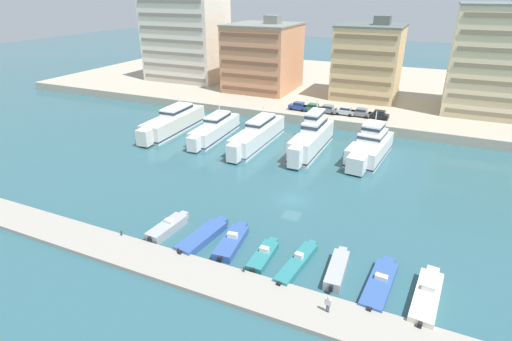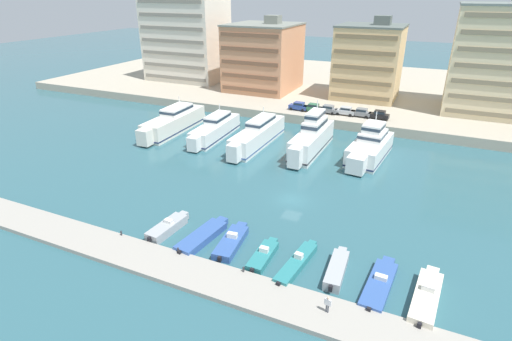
% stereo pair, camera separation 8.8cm
% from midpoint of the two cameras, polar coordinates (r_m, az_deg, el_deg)
% --- Properties ---
extents(ground_plane, '(400.00, 400.00, 0.00)m').
position_cam_midpoint_polar(ground_plane, '(54.94, 5.14, -4.18)').
color(ground_plane, '#2D5B66').
extents(quay_promenade, '(180.00, 70.00, 1.92)m').
position_cam_midpoint_polar(quay_promenade, '(116.78, 16.60, 10.98)').
color(quay_promenade, '#ADA38E').
rests_on(quay_promenade, ground).
extents(pier_dock, '(120.00, 4.70, 0.50)m').
position_cam_midpoint_polar(pier_dock, '(40.27, -4.46, -15.84)').
color(pier_dock, '#9E998E').
rests_on(pier_dock, ground).
extents(yacht_ivory_far_left, '(4.76, 19.97, 6.59)m').
position_cam_midpoint_polar(yacht_ivory_far_left, '(82.26, -11.76, 6.80)').
color(yacht_ivory_far_left, silver).
rests_on(yacht_ivory_far_left, ground).
extents(yacht_white_left, '(4.30, 17.45, 6.14)m').
position_cam_midpoint_polar(yacht_white_left, '(77.44, -5.93, 5.91)').
color(yacht_white_left, white).
rests_on(yacht_white_left, ground).
extents(yacht_white_mid_left, '(3.81, 19.92, 6.57)m').
position_cam_midpoint_polar(yacht_white_mid_left, '(73.29, 0.18, 5.14)').
color(yacht_white_mid_left, white).
rests_on(yacht_white_mid_left, ground).
extents(yacht_white_center_left, '(3.87, 17.90, 8.83)m').
position_cam_midpoint_polar(yacht_white_center_left, '(70.61, 7.91, 4.66)').
color(yacht_white_center_left, white).
rests_on(yacht_white_center_left, ground).
extents(yacht_white_center, '(6.16, 16.41, 7.68)m').
position_cam_midpoint_polar(yacht_white_center, '(69.91, 15.88, 3.31)').
color(yacht_white_center, white).
rests_on(yacht_white_center, ground).
extents(motorboat_grey_far_left, '(2.25, 6.71, 1.49)m').
position_cam_midpoint_polar(motorboat_grey_far_left, '(48.85, -12.51, -7.91)').
color(motorboat_grey_far_left, '#9EA3A8').
rests_on(motorboat_grey_far_left, ground).
extents(motorboat_blue_left, '(3.02, 8.40, 0.88)m').
position_cam_midpoint_polar(motorboat_blue_left, '(46.76, -7.67, -9.29)').
color(motorboat_blue_left, '#33569E').
rests_on(motorboat_blue_left, ground).
extents(motorboat_blue_mid_left, '(2.78, 7.44, 1.42)m').
position_cam_midpoint_polar(motorboat_blue_mid_left, '(45.51, -3.53, -10.10)').
color(motorboat_blue_mid_left, '#33569E').
rests_on(motorboat_blue_mid_left, ground).
extents(motorboat_teal_center_left, '(1.82, 6.29, 1.29)m').
position_cam_midpoint_polar(motorboat_teal_center_left, '(43.46, 1.03, -12.02)').
color(motorboat_teal_center_left, teal).
rests_on(motorboat_teal_center_left, ground).
extents(motorboat_teal_center, '(2.37, 8.44, 1.37)m').
position_cam_midpoint_polar(motorboat_teal_center, '(42.60, 5.83, -13.00)').
color(motorboat_teal_center, teal).
rests_on(motorboat_teal_center, ground).
extents(motorboat_grey_center_right, '(1.97, 6.84, 1.08)m').
position_cam_midpoint_polar(motorboat_grey_center_right, '(42.21, 11.45, -13.64)').
color(motorboat_grey_center_right, '#9EA3A8').
rests_on(motorboat_grey_center_right, ground).
extents(motorboat_blue_mid_right, '(2.68, 8.69, 1.18)m').
position_cam_midpoint_polar(motorboat_blue_mid_right, '(41.67, 17.20, -15.21)').
color(motorboat_blue_mid_right, '#33569E').
rests_on(motorboat_blue_mid_right, ground).
extents(motorboat_cream_right, '(2.72, 8.67, 1.64)m').
position_cam_midpoint_polar(motorboat_cream_right, '(41.43, 23.13, -16.24)').
color(motorboat_cream_right, beige).
rests_on(motorboat_cream_right, ground).
extents(car_blue_far_left, '(4.19, 2.10, 1.80)m').
position_cam_midpoint_polar(car_blue_far_left, '(89.24, 6.04, 9.18)').
color(car_blue_far_left, '#28428E').
rests_on(car_blue_far_left, quay_promenade).
extents(car_green_left, '(4.14, 2.00, 1.80)m').
position_cam_midpoint_polar(car_green_left, '(88.35, 8.08, 8.91)').
color(car_green_left, '#2D6642').
rests_on(car_green_left, quay_promenade).
extents(car_grey_mid_left, '(4.19, 2.10, 1.80)m').
position_cam_midpoint_polar(car_grey_mid_left, '(87.70, 10.16, 8.66)').
color(car_grey_mid_left, slate).
rests_on(car_grey_mid_left, quay_promenade).
extents(car_silver_center_left, '(4.13, 1.99, 1.80)m').
position_cam_midpoint_polar(car_silver_center_left, '(87.14, 12.58, 8.35)').
color(car_silver_center_left, '#B7BCC1').
rests_on(car_silver_center_left, quay_promenade).
extents(car_grey_center, '(4.18, 2.08, 1.80)m').
position_cam_midpoint_polar(car_grey_center, '(86.72, 14.72, 8.06)').
color(car_grey_center, slate).
rests_on(car_grey_center, quay_promenade).
extents(car_black_center_right, '(4.18, 2.09, 1.80)m').
position_cam_midpoint_polar(car_black_center_right, '(86.09, 17.12, 7.65)').
color(car_black_center_right, black).
rests_on(car_black_center_right, quay_promenade).
extents(apartment_block_far_left, '(22.20, 14.44, 25.46)m').
position_cam_midpoint_polar(apartment_block_far_left, '(121.53, -10.00, 18.21)').
color(apartment_block_far_left, silver).
rests_on(apartment_block_far_left, quay_promenade).
extents(apartment_block_left, '(16.71, 17.79, 18.49)m').
position_cam_midpoint_polar(apartment_block_left, '(107.62, 1.02, 15.91)').
color(apartment_block_left, tan).
rests_on(apartment_block_left, quay_promenade).
extents(apartment_block_mid_left, '(14.92, 14.27, 18.91)m').
position_cam_midpoint_polar(apartment_block_mid_left, '(102.30, 15.68, 14.73)').
color(apartment_block_mid_left, '#E0BC84').
rests_on(apartment_block_mid_left, quay_promenade).
extents(apartment_block_center_left, '(19.98, 16.81, 23.91)m').
position_cam_midpoint_polar(apartment_block_center_left, '(99.49, 31.70, 13.29)').
color(apartment_block_center_left, beige).
rests_on(apartment_block_center_left, quay_promenade).
extents(pedestrian_near_edge, '(0.66, 0.29, 1.70)m').
position_cam_midpoint_polar(pedestrian_near_edge, '(36.90, 10.21, -18.13)').
color(pedestrian_near_edge, '#4C515B').
rests_on(pedestrian_near_edge, pier_dock).
extents(bollard_west, '(0.20, 0.20, 0.61)m').
position_cam_midpoint_polar(bollard_west, '(48.73, -18.73, -8.45)').
color(bollard_west, '#2D2D33').
rests_on(bollard_west, pier_dock).
extents(bollard_west_mid, '(0.20, 0.20, 0.61)m').
position_cam_midpoint_polar(bollard_west_mid, '(44.34, -11.10, -11.05)').
color(bollard_west_mid, '#2D2D33').
rests_on(bollard_west_mid, pier_dock).
extents(bollard_east_mid, '(0.20, 0.20, 0.61)m').
position_cam_midpoint_polar(bollard_east_mid, '(40.98, -1.83, -13.89)').
color(bollard_east_mid, '#2D2D33').
rests_on(bollard_east_mid, pier_dock).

